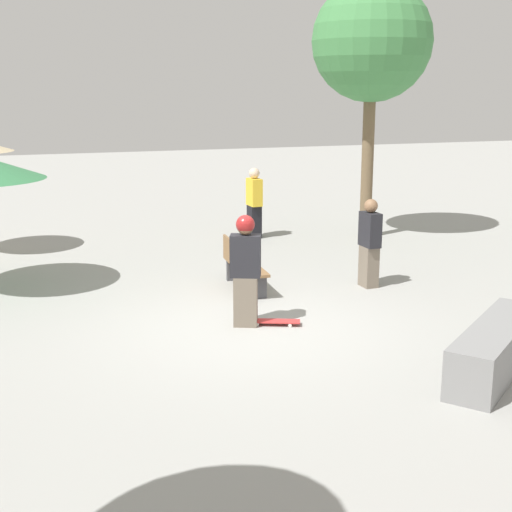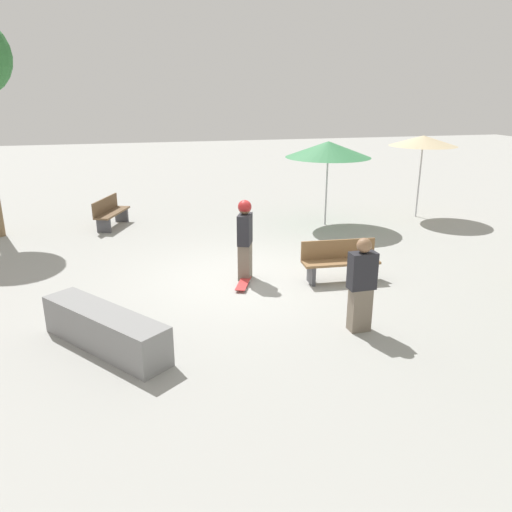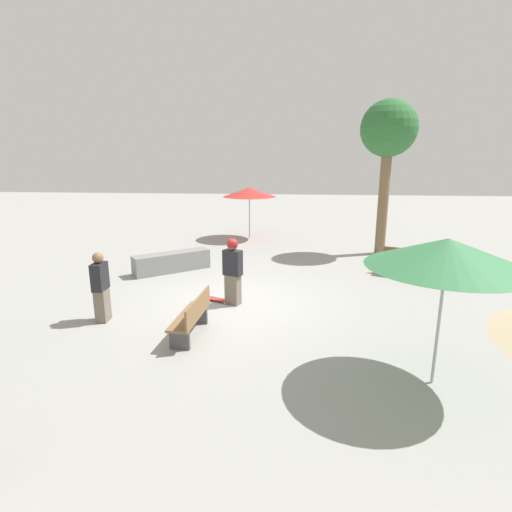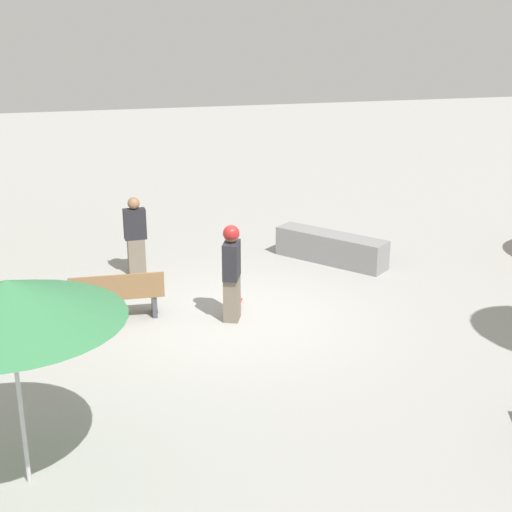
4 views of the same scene
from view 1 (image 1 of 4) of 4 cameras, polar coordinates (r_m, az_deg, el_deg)
The scene contains 8 objects.
ground_plane at distance 10.78m, azimuth -0.48°, elevation -5.70°, with size 60.00×60.00×0.00m, color #9E9E99.
skater_main at distance 10.59m, azimuth -0.85°, elevation -0.87°, with size 0.51×0.41×1.70m.
skateboard at distance 10.85m, azimuth 1.43°, elevation -5.25°, with size 0.82×0.49×0.07m.
concrete_ledge at distance 9.54m, azimuth 18.61°, elevation -7.03°, with size 2.29×1.97×0.62m.
bench_near at distance 12.63m, azimuth -1.10°, elevation -0.81°, with size 0.54×1.62×0.85m.
palm_tree_center_left at distance 17.00m, azimuth 9.25°, elevation 16.50°, with size 2.74×2.74×5.90m.
bystander_watching at distance 16.91m, azimuth -0.14°, elevation 4.25°, with size 0.27×0.47×1.67m.
bystander_far at distance 12.88m, azimuth 9.08°, elevation 1.01°, with size 0.25×0.44×1.60m.
Camera 1 is at (-3.27, -9.64, 3.53)m, focal length 50.00 mm.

